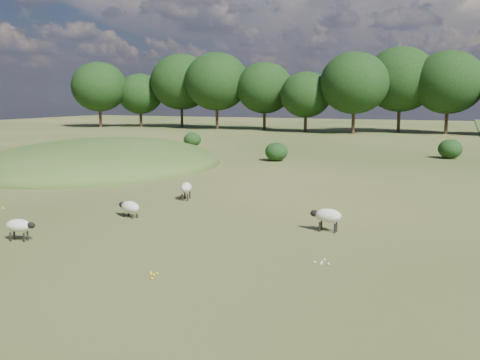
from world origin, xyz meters
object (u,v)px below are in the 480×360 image
sheep_1 (130,207)px  sheep_0 (327,216)px  sheep_2 (186,188)px  sheep_3 (19,226)px

sheep_1 → sheep_0: bearing=-156.4°
sheep_2 → sheep_3: 8.96m
sheep_0 → sheep_3: bearing=32.1°
sheep_1 → sheep_3: size_ratio=1.11×
sheep_0 → sheep_2: bearing=-21.5°
sheep_0 → sheep_2: 8.44m
sheep_1 → sheep_3: (-1.38, -4.55, 0.11)m
sheep_2 → sheep_3: size_ratio=1.11×
sheep_0 → sheep_1: bearing=8.2°
sheep_2 → sheep_1: bearing=158.4°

